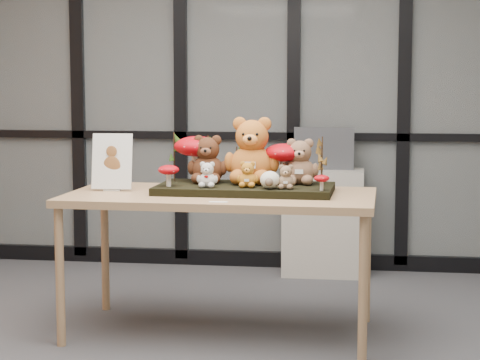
# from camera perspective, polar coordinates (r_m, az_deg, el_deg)

# --- Properties ---
(room_shell) EXTENTS (5.00, 5.00, 5.00)m
(room_shell) POSITION_cam_1_polar(r_m,az_deg,el_deg) (4.45, -4.85, 8.97)
(room_shell) COLOR #B1AFA8
(room_shell) RESTS_ON floor
(glass_partition) EXTENTS (4.90, 0.06, 2.78)m
(glass_partition) POSITION_cam_1_polar(r_m,az_deg,el_deg) (6.88, -0.22, 5.98)
(glass_partition) COLOR #2D383F
(glass_partition) RESTS_ON floor
(display_table) EXTENTS (1.81, 0.94, 0.84)m
(display_table) POSITION_cam_1_polar(r_m,az_deg,el_deg) (5.06, -1.28, -1.61)
(display_table) COLOR #A6835A
(display_table) RESTS_ON floor
(diorama_tray) EXTENTS (1.04, 0.54, 0.04)m
(diorama_tray) POSITION_cam_1_polar(r_m,az_deg,el_deg) (5.09, 0.33, -0.58)
(diorama_tray) COLOR black
(diorama_tray) RESTS_ON display_table
(bear_pooh_yellow) EXTENTS (0.34, 0.31, 0.43)m
(bear_pooh_yellow) POSITION_cam_1_polar(r_m,az_deg,el_deg) (5.16, 0.80, 2.19)
(bear_pooh_yellow) COLOR #C36824
(bear_pooh_yellow) RESTS_ON diorama_tray
(bear_brown_medium) EXTENTS (0.25, 0.22, 0.31)m
(bear_brown_medium) POSITION_cam_1_polar(r_m,az_deg,el_deg) (5.19, -2.14, 1.54)
(bear_brown_medium) COLOR #482514
(bear_brown_medium) RESTS_ON diorama_tray
(bear_tan_back) EXTENTS (0.23, 0.21, 0.30)m
(bear_tan_back) POSITION_cam_1_polar(r_m,az_deg,el_deg) (5.13, 3.96, 1.38)
(bear_tan_back) COLOR brown
(bear_tan_back) RESTS_ON diorama_tray
(bear_small_yellow) EXTENTS (0.13, 0.12, 0.16)m
(bear_small_yellow) POSITION_cam_1_polar(r_m,az_deg,el_deg) (4.97, 0.51, 0.46)
(bear_small_yellow) COLOR #BE741E
(bear_small_yellow) RESTS_ON diorama_tray
(bear_white_bow) EXTENTS (0.13, 0.12, 0.16)m
(bear_white_bow) POSITION_cam_1_polar(r_m,az_deg,el_deg) (4.98, -2.15, 0.45)
(bear_white_bow) COLOR silver
(bear_white_bow) RESTS_ON diorama_tray
(bear_beige_small) EXTENTS (0.12, 0.11, 0.15)m
(bear_beige_small) POSITION_cam_1_polar(r_m,az_deg,el_deg) (4.91, 3.04, 0.30)
(bear_beige_small) COLOR #86674A
(bear_beige_small) RESTS_ON diorama_tray
(plush_cream_hedgehog) EXTENTS (0.09, 0.08, 0.11)m
(plush_cream_hedgehog) POSITION_cam_1_polar(r_m,az_deg,el_deg) (4.91, 1.98, 0.06)
(plush_cream_hedgehog) COLOR white
(plush_cream_hedgehog) RESTS_ON diorama_tray
(mushroom_back_left) EXTENTS (0.27, 0.27, 0.30)m
(mushroom_back_left) POSITION_cam_1_polar(r_m,az_deg,el_deg) (5.28, -2.87, 1.57)
(mushroom_back_left) COLOR #A7050D
(mushroom_back_left) RESTS_ON diorama_tray
(mushroom_back_right) EXTENTS (0.24, 0.24, 0.26)m
(mushroom_back_right) POSITION_cam_1_polar(r_m,az_deg,el_deg) (5.17, 2.91, 1.23)
(mushroom_back_right) COLOR #A7050D
(mushroom_back_right) RESTS_ON diorama_tray
(mushroom_front_left) EXTENTS (0.12, 0.12, 0.14)m
(mushroom_front_left) POSITION_cam_1_polar(r_m,az_deg,el_deg) (5.03, -4.71, 0.36)
(mushroom_front_left) COLOR #A7050D
(mushroom_front_left) RESTS_ON diorama_tray
(mushroom_front_right) EXTENTS (0.09, 0.09, 0.10)m
(mushroom_front_right) POSITION_cam_1_polar(r_m,az_deg,el_deg) (4.85, 5.38, -0.12)
(mushroom_front_right) COLOR #A7050D
(mushroom_front_right) RESTS_ON diorama_tray
(sprig_green_far_left) EXTENTS (0.05, 0.05, 0.30)m
(sprig_green_far_left) POSITION_cam_1_polar(r_m,az_deg,el_deg) (5.30, -4.34, 1.54)
(sprig_green_far_left) COLOR #12330B
(sprig_green_far_left) RESTS_ON diorama_tray
(sprig_green_mid_left) EXTENTS (0.05, 0.05, 0.28)m
(sprig_green_mid_left) POSITION_cam_1_polar(r_m,az_deg,el_deg) (5.31, -2.11, 1.46)
(sprig_green_mid_left) COLOR #12330B
(sprig_green_mid_left) RESTS_ON diorama_tray
(sprig_dry_far_right) EXTENTS (0.05, 0.05, 0.28)m
(sprig_dry_far_right) POSITION_cam_1_polar(r_m,az_deg,el_deg) (5.13, 5.41, 1.29)
(sprig_dry_far_right) COLOR brown
(sprig_dry_far_right) RESTS_ON diorama_tray
(sprig_dry_mid_right) EXTENTS (0.05, 0.05, 0.25)m
(sprig_dry_mid_right) POSITION_cam_1_polar(r_m,az_deg,el_deg) (5.00, 5.36, 0.94)
(sprig_dry_mid_right) COLOR brown
(sprig_dry_mid_right) RESTS_ON diorama_tray
(sprig_green_centre) EXTENTS (0.05, 0.05, 0.21)m
(sprig_green_centre) POSITION_cam_1_polar(r_m,az_deg,el_deg) (5.29, -0.22, 1.07)
(sprig_green_centre) COLOR #12330B
(sprig_green_centre) RESTS_ON diorama_tray
(sign_holder) EXTENTS (0.24, 0.08, 0.34)m
(sign_holder) POSITION_cam_1_polar(r_m,az_deg,el_deg) (5.22, -8.40, 1.07)
(sign_holder) COLOR silver
(sign_holder) RESTS_ON display_table
(label_card) EXTENTS (0.10, 0.03, 0.00)m
(label_card) POSITION_cam_1_polar(r_m,az_deg,el_deg) (4.69, -1.44, -1.45)
(label_card) COLOR white
(label_card) RESTS_ON display_table
(cabinet) EXTENTS (0.61, 0.35, 0.81)m
(cabinet) POSITION_cam_1_polar(r_m,az_deg,el_deg) (6.68, 5.47, -2.78)
(cabinet) COLOR #AEA89B
(cabinet) RESTS_ON floor
(monitor) EXTENTS (0.45, 0.05, 0.32)m
(monitor) POSITION_cam_1_polar(r_m,az_deg,el_deg) (6.63, 5.53, 2.08)
(monitor) COLOR #484A4F
(monitor) RESTS_ON cabinet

